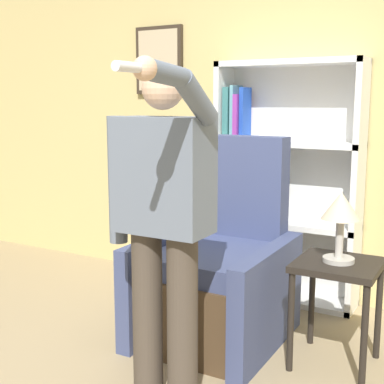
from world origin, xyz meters
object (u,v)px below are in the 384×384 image
Objects in this scene: side_table at (337,280)px; bookcase at (275,184)px; armchair at (219,277)px; person_standing at (162,216)px; table_lamp at (341,212)px.

bookcase is at bearing 129.27° from side_table.
armchair is (-0.05, -0.81, -0.48)m from bookcase.
person_standing is 4.18× the size of table_lamp.
bookcase is at bearing 129.27° from table_lamp.
person_standing is at bearing -130.49° from side_table.
table_lamp reaches higher than side_table.
armchair is 0.77× the size of person_standing.
person_standing is 2.72× the size of side_table.
armchair is 3.20× the size of table_lamp.
armchair is 0.75m from side_table.
side_table is (0.69, -0.84, -0.36)m from bookcase.
bookcase reaches higher than side_table.
armchair is 2.08× the size of side_table.
table_lamp is at bearing -2.36° from armchair.
person_standing is 1.00m from table_lamp.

